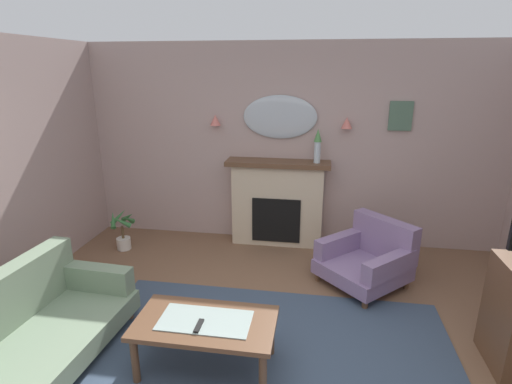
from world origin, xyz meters
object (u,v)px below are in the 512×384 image
object	(u,v)px
mantel_vase_centre	(318,145)
coffee_table	(205,327)
floral_couch	(24,333)
armchair_in_corner	(369,257)
fireplace	(277,204)
wall_sconce_right	(347,123)
wall_sconce_left	(215,120)
wall_mirror	(280,117)
framed_picture	(401,116)
potted_plant_small_fern	(123,231)
tv_remote	(199,326)

from	to	relation	value
mantel_vase_centre	coffee_table	distance (m)	2.78
mantel_vase_centre	coffee_table	size ratio (longest dim) A/B	0.39
floral_couch	armchair_in_corner	distance (m)	3.37
fireplace	wall_sconce_right	size ratio (longest dim) A/B	9.71
mantel_vase_centre	wall_sconce_left	size ratio (longest dim) A/B	3.09
fireplace	wall_sconce_left	distance (m)	1.38
wall_mirror	framed_picture	size ratio (longest dim) A/B	2.67
mantel_vase_centre	armchair_in_corner	size ratio (longest dim) A/B	0.38
wall_sconce_left	coffee_table	bearing A→B (deg)	-77.80
armchair_in_corner	potted_plant_small_fern	distance (m)	3.14
framed_picture	armchair_in_corner	xyz separation A→B (m)	(-0.37, -1.04, -1.44)
wall_mirror	coffee_table	bearing A→B (deg)	-96.26
wall_mirror	tv_remote	world-z (taller)	wall_mirror
fireplace	wall_sconce_right	bearing A→B (deg)	6.16
mantel_vase_centre	potted_plant_small_fern	world-z (taller)	mantel_vase_centre
wall_mirror	coffee_table	size ratio (longest dim) A/B	0.87
mantel_vase_centre	tv_remote	bearing A→B (deg)	-107.62
floral_couch	potted_plant_small_fern	bearing A→B (deg)	97.42
fireplace	framed_picture	bearing A→B (deg)	5.77
tv_remote	potted_plant_small_fern	xyz separation A→B (m)	(-1.68, 2.06, -0.19)
mantel_vase_centre	potted_plant_small_fern	size ratio (longest dim) A/B	0.81
fireplace	wall_sconce_right	world-z (taller)	wall_sconce_right
floral_couch	potted_plant_small_fern	size ratio (longest dim) A/B	3.29
coffee_table	potted_plant_small_fern	size ratio (longest dim) A/B	2.05
framed_picture	coffee_table	bearing A→B (deg)	-124.02
wall_sconce_right	floral_couch	xyz separation A→B (m)	(-2.56, -2.81, -1.34)
fireplace	framed_picture	xyz separation A→B (m)	(1.50, 0.15, 1.18)
wall_sconce_right	potted_plant_small_fern	bearing A→B (deg)	-167.74
potted_plant_small_fern	mantel_vase_centre	bearing A→B (deg)	11.29
mantel_vase_centre	potted_plant_small_fern	distance (m)	2.78
tv_remote	wall_mirror	bearing A→B (deg)	83.46
coffee_table	floral_couch	xyz separation A→B (m)	(-1.42, -0.22, -0.06)
framed_picture	tv_remote	size ratio (longest dim) A/B	2.25
wall_mirror	wall_sconce_right	size ratio (longest dim) A/B	6.86
wall_mirror	tv_remote	bearing A→B (deg)	-96.54
fireplace	tv_remote	bearing A→B (deg)	-96.90
floral_couch	armchair_in_corner	size ratio (longest dim) A/B	1.54
fireplace	mantel_vase_centre	world-z (taller)	mantel_vase_centre
fireplace	wall_sconce_left	xyz separation A→B (m)	(-0.85, 0.09, 1.09)
coffee_table	fireplace	bearing A→B (deg)	83.39
wall_sconce_left	armchair_in_corner	size ratio (longest dim) A/B	0.12
wall_sconce_left	wall_mirror	bearing A→B (deg)	3.37
floral_couch	fireplace	bearing A→B (deg)	57.93
armchair_in_corner	potted_plant_small_fern	xyz separation A→B (m)	(-3.12, 0.37, -0.04)
framed_picture	floral_couch	size ratio (longest dim) A/B	0.20
armchair_in_corner	potted_plant_small_fern	size ratio (longest dim) A/B	2.14
coffee_table	potted_plant_small_fern	world-z (taller)	potted_plant_small_fern
framed_picture	tv_remote	xyz separation A→B (m)	(-1.81, -2.74, -1.30)
wall_sconce_left	floral_couch	world-z (taller)	wall_sconce_left
floral_couch	mantel_vase_centre	bearing A→B (deg)	50.69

